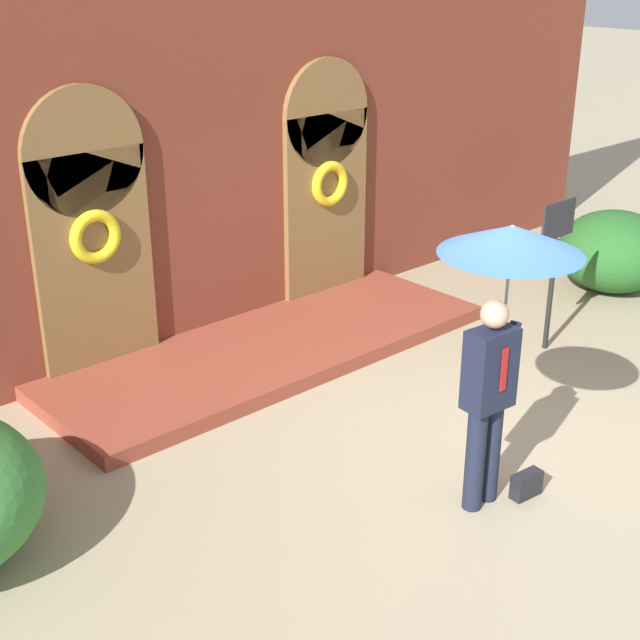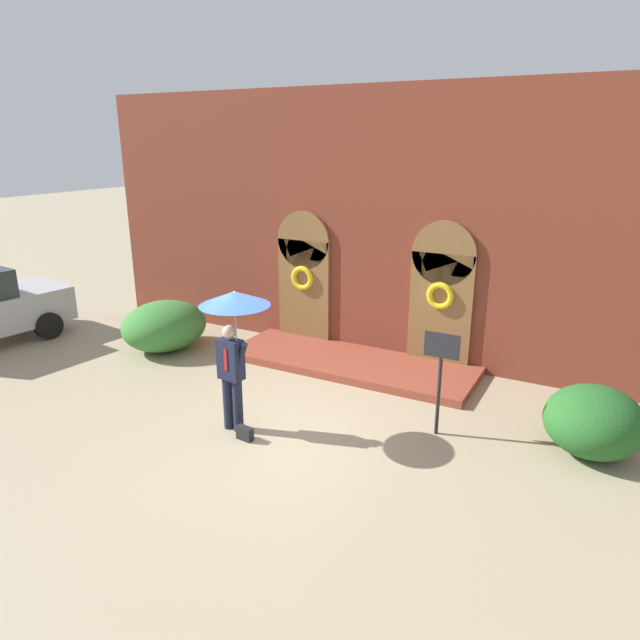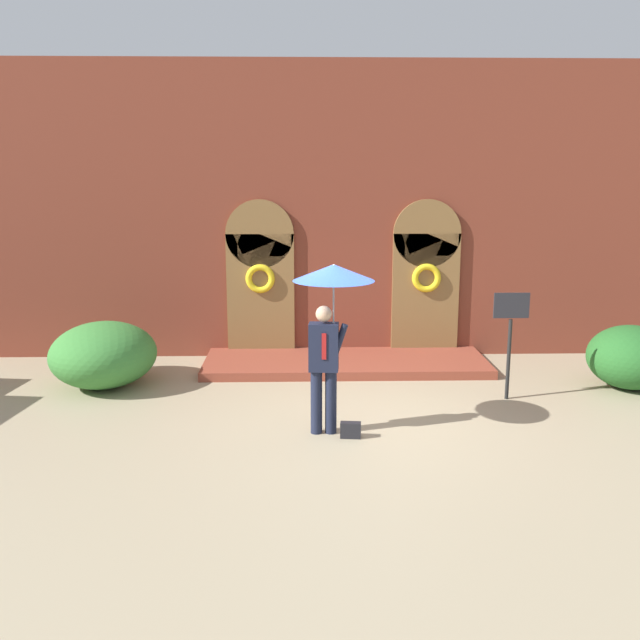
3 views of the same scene
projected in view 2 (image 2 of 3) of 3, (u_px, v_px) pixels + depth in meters
ground_plane at (270, 428)px, 9.41m from camera, size 80.00×80.00×0.00m
building_facade at (374, 232)px, 12.08m from camera, size 14.00×2.30×5.60m
person_with_umbrella at (234, 319)px, 8.77m from camera, size 1.10×1.10×2.36m
handbag at (245, 433)px, 9.03m from camera, size 0.29×0.15×0.22m
sign_post at (440, 367)px, 8.89m from camera, size 0.56×0.06×1.72m
shrub_left at (164, 326)px, 12.83m from camera, size 1.76×1.98×1.09m
shrub_right at (594, 421)px, 8.52m from camera, size 1.45×1.46×1.06m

